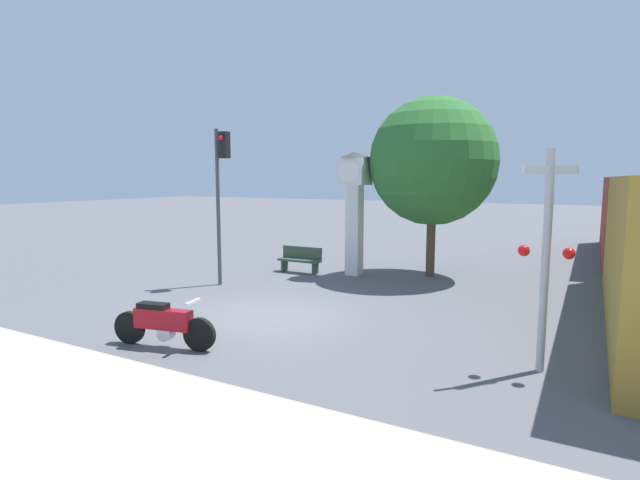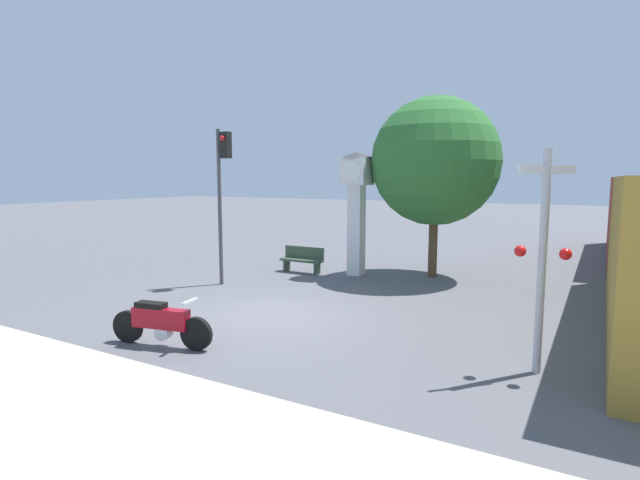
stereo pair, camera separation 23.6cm
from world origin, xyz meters
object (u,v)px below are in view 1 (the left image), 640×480
Objects in this scene: traffic_light at (221,180)px; railroad_crossing_signal at (546,253)px; motorcycle at (163,324)px; street_tree at (433,162)px; clock_tower at (355,194)px; bench at (300,259)px.

traffic_light is 1.26× the size of railroad_crossing_signal.
street_tree reaches higher than motorcycle.
railroad_crossing_signal is (6.56, -6.44, -0.72)m from clock_tower.
railroad_crossing_signal is at bearing -60.90° from street_tree.
clock_tower is 9.22m from railroad_crossing_signal.
bench is (-1.86, -0.54, -2.34)m from clock_tower.
motorcycle is 0.46× the size of traffic_light.
bench is at bearing -163.88° from clock_tower.
traffic_light is 0.80× the size of street_tree.
street_tree is at bearing 22.70° from clock_tower.
street_tree is (2.58, 9.70, 3.43)m from motorcycle.
traffic_light is at bearing -109.40° from bench.
traffic_light is 3.04× the size of bench.
motorcycle reaches higher than bench.
railroad_crossing_signal is 0.64× the size of street_tree.
bench is at bearing -160.10° from street_tree.
clock_tower is at bearing 50.46° from traffic_light.
motorcycle is 10.61m from street_tree.
motorcycle is 1.40× the size of bench.
clock_tower is at bearing 135.54° from railroad_crossing_signal.
street_tree is (5.33, 4.54, 0.60)m from traffic_light.
clock_tower is at bearing 16.12° from bench.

